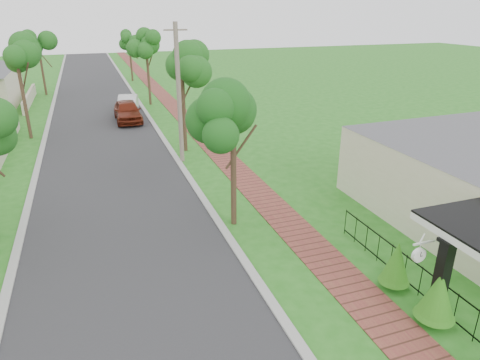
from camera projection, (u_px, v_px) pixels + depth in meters
ground at (266, 334)px, 11.19m from camera, size 160.00×160.00×0.00m
road at (104, 140)px, 27.75m from camera, size 7.00×120.00×0.02m
kerb_right at (160, 134)px, 28.88m from camera, size 0.30×120.00×0.10m
kerb_left at (43, 145)px, 26.62m from camera, size 0.30×120.00×0.10m
sidewalk at (198, 131)px, 29.68m from camera, size 1.50×120.00×0.03m
porch_post at (440, 285)px, 11.31m from camera, size 0.48×0.48×2.52m
picket_fence at (421, 280)px, 12.51m from camera, size 0.03×8.02×1.00m
street_trees at (94, 57)px, 32.07m from camera, size 10.70×37.65×5.89m
hedge_row at (444, 304)px, 11.12m from camera, size 0.94×4.73×1.78m
parked_car_red at (128, 111)px, 31.91m from camera, size 1.84×4.58×1.56m
parked_car_white at (128, 104)px, 34.61m from camera, size 2.15×4.37×1.38m
near_tree at (233, 124)px, 15.44m from camera, size 1.99×1.99×5.11m
utility_pole at (179, 94)px, 22.49m from camera, size 1.20×0.24×7.33m
station_clock at (419, 254)px, 11.19m from camera, size 0.69×0.13×0.59m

